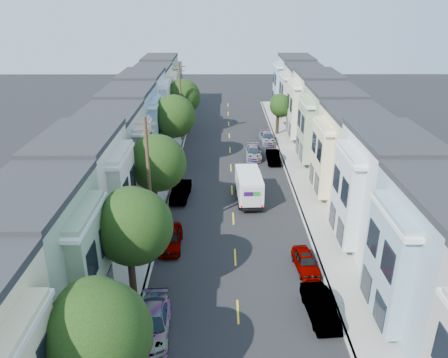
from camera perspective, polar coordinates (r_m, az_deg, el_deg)
name	(u,v)px	position (r m, az deg, el deg)	size (l,w,h in m)	color
ground	(235,257)	(32.70, 1.47, -10.19)	(160.00, 160.00, 0.00)	black
road_slab	(231,178)	(45.98, 0.97, 0.10)	(12.00, 70.00, 0.02)	black
curb_left	(174,178)	(46.23, -6.55, 0.17)	(0.30, 70.00, 0.15)	gray
curb_right	(289,178)	(46.47, 8.44, 0.19)	(0.30, 70.00, 0.15)	gray
sidewalk_left	(162,178)	(46.40, -8.15, 0.16)	(2.60, 70.00, 0.15)	gray
sidewalk_right	(301,178)	(46.69, 10.02, 0.19)	(2.60, 70.00, 0.15)	gray
centerline	(231,178)	(45.99, 0.97, 0.09)	(0.12, 70.00, 0.01)	gold
townhouse_row_left	(126,178)	(47.10, -12.73, 0.07)	(5.00, 70.00, 8.50)	beige
townhouse_row_right	(337,178)	(47.54, 14.53, 0.11)	(5.00, 70.00, 8.50)	beige
tree_a	(96,336)	(20.32, -16.42, -19.04)	(4.70, 4.70, 6.96)	black
tree_b	(132,227)	(26.68, -11.88, -6.14)	(4.70, 4.70, 7.50)	black
tree_c	(157,163)	(35.96, -8.80, 2.05)	(4.70, 4.70, 7.58)	black
tree_d	(173,117)	(48.40, -6.64, 8.11)	(4.70, 4.70, 7.96)	black
tree_e	(183,97)	(59.91, -5.44, 10.63)	(4.69, 4.69, 7.53)	black
tree_far_r	(280,106)	(60.11, 7.38, 9.42)	(3.10, 3.10, 5.57)	black
utility_pole_near	(149,183)	(32.45, -9.72, -0.48)	(1.60, 0.26, 10.00)	#42301E
utility_pole_far	(181,102)	(57.05, -5.69, 9.98)	(1.60, 0.26, 10.00)	#42301E
fedex_truck	(249,185)	(40.61, 3.26, -0.82)	(2.19, 5.68, 2.72)	silver
lead_sedan	(253,152)	(51.76, 3.87, 3.49)	(1.83, 4.36, 1.31)	black
parked_left_b	(153,324)	(26.34, -9.30, -18.16)	(1.93, 4.60, 1.38)	black
parked_left_c	(171,239)	(33.81, -6.99, -7.74)	(1.68, 4.40, 1.43)	#B5B5B5
parked_left_d	(181,191)	(41.46, -5.69, -1.60)	(1.52, 4.32, 1.44)	#46101E
parked_right_a	(320,307)	(27.74, 12.45, -15.99)	(1.46, 4.13, 1.38)	slate
parked_right_b	(306,262)	(31.63, 10.62, -10.57)	(1.45, 3.80, 1.23)	silver
parked_right_c	(273,157)	(50.48, 6.44, 2.88)	(1.38, 3.92, 1.31)	black
parked_right_d	(267,138)	(57.38, 5.66, 5.39)	(1.81, 4.30, 1.29)	black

